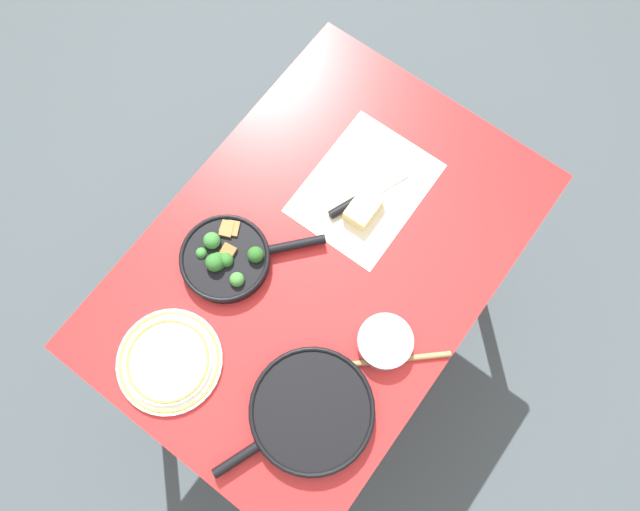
% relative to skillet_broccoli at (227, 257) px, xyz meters
% --- Properties ---
extents(ground_plane, '(14.00, 14.00, 0.00)m').
position_rel_skillet_broccoli_xyz_m(ground_plane, '(0.15, -0.18, -0.80)').
color(ground_plane, '#424C51').
extents(dining_table_red, '(1.18, 0.82, 0.78)m').
position_rel_skillet_broccoli_xyz_m(dining_table_red, '(0.15, -0.18, -0.12)').
color(dining_table_red, red).
rests_on(dining_table_red, ground_plane).
extents(skillet_broccoli, '(0.32, 0.30, 0.07)m').
position_rel_skillet_broccoli_xyz_m(skillet_broccoli, '(0.00, 0.00, 0.00)').
color(skillet_broccoli, black).
rests_on(skillet_broccoli, dining_table_red).
extents(skillet_eggs, '(0.40, 0.30, 0.05)m').
position_rel_skillet_broccoli_xyz_m(skillet_eggs, '(-0.17, -0.40, -0.00)').
color(skillet_eggs, black).
rests_on(skillet_eggs, dining_table_red).
extents(wooden_spoon, '(0.26, 0.28, 0.02)m').
position_rel_skillet_broccoli_xyz_m(wooden_spoon, '(-0.01, -0.43, -0.02)').
color(wooden_spoon, '#A87A4C').
rests_on(wooden_spoon, dining_table_red).
extents(parchment_sheet, '(0.37, 0.29, 0.00)m').
position_rel_skillet_broccoli_xyz_m(parchment_sheet, '(0.37, -0.17, -0.03)').
color(parchment_sheet, beige).
rests_on(parchment_sheet, dining_table_red).
extents(grater_knife, '(0.23, 0.11, 0.02)m').
position_rel_skillet_broccoli_xyz_m(grater_knife, '(0.33, -0.17, -0.02)').
color(grater_knife, silver).
rests_on(grater_knife, dining_table_red).
extents(cheese_block, '(0.10, 0.07, 0.04)m').
position_rel_skillet_broccoli_xyz_m(cheese_block, '(0.32, -0.20, -0.01)').
color(cheese_block, '#EFD67A').
rests_on(cheese_block, dining_table_red).
extents(dinner_plate_stack, '(0.26, 0.26, 0.03)m').
position_rel_skillet_broccoli_xyz_m(dinner_plate_stack, '(-0.29, -0.05, -0.01)').
color(dinner_plate_stack, white).
rests_on(dinner_plate_stack, dining_table_red).
extents(prep_bowl_steel, '(0.14, 0.14, 0.05)m').
position_rel_skillet_broccoli_xyz_m(prep_bowl_steel, '(0.06, -0.44, -0.00)').
color(prep_bowl_steel, '#B7B7BC').
rests_on(prep_bowl_steel, dining_table_red).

